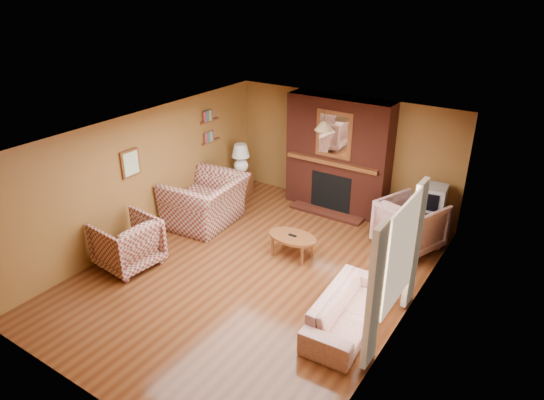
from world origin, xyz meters
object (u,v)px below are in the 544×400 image
Objects in this scene: table_lamp at (241,157)px; crt_tv at (432,197)px; fireplace at (338,156)px; coffee_table at (292,238)px; floral_armchair at (410,225)px; side_table at (242,183)px; plaid_loveseat at (206,201)px; tv_stand at (428,223)px; floral_sofa at (349,310)px; plaid_armchair at (127,243)px.

table_lamp is 1.23× the size of crt_tv.
coffee_table is at bearing -83.46° from fireplace.
floral_armchair is 1.88× the size of crt_tv.
coffee_table is 2.74m from crt_tv.
coffee_table is 2.88m from side_table.
plaid_loveseat reaches higher than coffee_table.
tv_stand is (3.90, 1.88, -0.18)m from plaid_loveseat.
fireplace is 1.30× the size of floral_sofa.
crt_tv is at bearing 110.55° from plaid_loveseat.
floral_armchair is 1.54× the size of table_lamp.
plaid_loveseat is at bearing 176.24° from coffee_table.
plaid_armchair is at bearing -87.52° from table_lamp.
floral_sofa is (3.75, -1.31, -0.21)m from plaid_loveseat.
tv_stand is at bearing 90.00° from crt_tv.
tv_stand is at bearing 48.24° from coffee_table.
floral_armchair reaches higher than tv_stand.
crt_tv is (0.00, -0.01, 0.53)m from tv_stand.
floral_sofa reaches higher than side_table.
floral_sofa is 3.19m from tv_stand.
fireplace reaches higher than crt_tv.
plaid_loveseat is 4.33m from tv_stand.
coffee_table is at bearing -131.84° from crt_tv.
floral_sofa is 4.90m from side_table.
floral_sofa is 3.04× the size of tv_stand.
tv_stand is 0.53m from crt_tv.
tv_stand is (4.00, 3.81, -0.13)m from plaid_armchair.
side_table is at bearing 51.48° from floral_sofa.
side_table is at bearing -175.75° from plaid_loveseat.
side_table is (-2.10, -0.53, -0.92)m from fireplace.
plaid_loveseat is 2.11m from coffee_table.
plaid_loveseat is 2.73× the size of crt_tv.
floral_armchair is at bearing -2.70° from floral_sofa.
plaid_loveseat reaches higher than tv_stand.
coffee_table is (2.10, -0.14, -0.12)m from plaid_loveseat.
table_lamp is 4.16m from crt_tv.
coffee_table is 1.50× the size of tv_stand.
table_lamp reaches higher than coffee_table.
crt_tv reaches higher than plaid_armchair.
coffee_table is 2.93m from table_lamp.
side_table is at bearing -171.72° from plaid_armchair.
side_table is at bearing 0.00° from table_lamp.
floral_armchair is 0.70m from crt_tv.
coffee_table is (2.20, 1.80, -0.08)m from plaid_armchair.
crt_tv is (0.15, 3.18, 0.56)m from floral_sofa.
plaid_loveseat is 3.95m from floral_armchair.
crt_tv reaches higher than tv_stand.
coffee_table is (0.25, -2.20, -0.82)m from fireplace.
table_lamp reaches higher than floral_sofa.
floral_sofa is 2.77× the size of table_lamp.
fireplace reaches higher than coffee_table.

